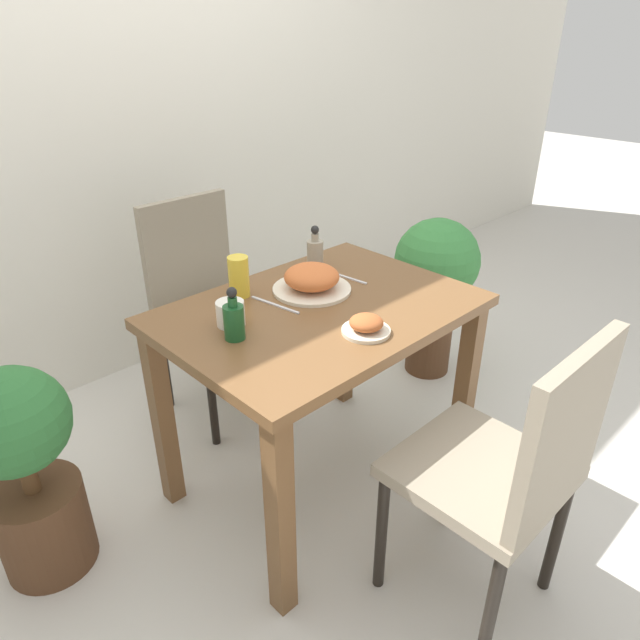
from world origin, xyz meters
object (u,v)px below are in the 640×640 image
chair_near (509,466)px  potted_plant_right (435,276)px  potted_plant_left (26,468)px  juice_glass (239,277)px  sauce_bottle (315,252)px  chair_far (206,295)px  food_plate (312,280)px  drink_cup (230,313)px  condiment_bottle (234,320)px  side_plate (366,326)px

chair_near → potted_plant_right: chair_near is taller
chair_near → potted_plant_left: chair_near is taller
juice_glass → sauce_bottle: bearing=0.8°
chair_far → sauce_bottle: bearing=-66.7°
food_plate → chair_far: bearing=94.3°
chair_near → sauce_bottle: chair_near is taller
juice_glass → potted_plant_left: size_ratio=0.19×
chair_near → drink_cup: chair_near is taller
drink_cup → condiment_bottle: bearing=-118.7°
condiment_bottle → potted_plant_right: 1.29m
potted_plant_left → food_plate: bearing=-13.7°
side_plate → drink_cup: (-0.25, 0.32, 0.01)m
potted_plant_right → potted_plant_left: bearing=175.5°
sauce_bottle → potted_plant_right: size_ratio=0.21×
sauce_bottle → chair_near: bearing=-103.0°
chair_far → juice_glass: (-0.15, -0.46, 0.27)m
drink_cup → chair_near: bearing=-71.3°
food_plate → condiment_bottle: 0.39m
condiment_bottle → potted_plant_left: size_ratio=0.23×
food_plate → side_plate: size_ratio=1.85×
drink_cup → potted_plant_right: bearing=4.5°
food_plate → condiment_bottle: condiment_bottle is taller
sauce_bottle → potted_plant_left: bearing=175.6°
chair_near → potted_plant_left: bearing=-50.3°
chair_far → chair_near: bearing=-91.0°
potted_plant_right → drink_cup: bearing=-175.5°
side_plate → potted_plant_right: (0.95, 0.41, -0.25)m
side_plate → condiment_bottle: size_ratio=0.90×
food_plate → sauce_bottle: bearing=43.4°
juice_glass → food_plate: bearing=-35.2°
food_plate → chair_near: bearing=-94.9°
chair_far → food_plate: chair_far is taller
juice_glass → sauce_bottle: sauce_bottle is taller
drink_cup → potted_plant_left: size_ratio=0.12×
food_plate → potted_plant_left: bearing=166.3°
chair_far → potted_plant_left: chair_far is taller
juice_glass → condiment_bottle: size_ratio=0.85×
chair_far → food_plate: size_ratio=3.44×
food_plate → side_plate: (-0.09, -0.33, -0.02)m
chair_far → drink_cup: 0.72m
juice_glass → potted_plant_left: bearing=173.1°
chair_near → side_plate: bearing=-87.9°
condiment_bottle → potted_plant_left: 0.75m
drink_cup → juice_glass: 0.21m
condiment_bottle → potted_plant_right: (1.25, 0.17, -0.29)m
drink_cup → potted_plant_left: 0.75m
chair_far → side_plate: (-0.04, -0.93, 0.23)m
drink_cup → sauce_bottle: bearing=17.2°
food_plate → condiment_bottle: bearing=-167.5°
juice_glass → condiment_bottle: (-0.19, -0.22, -0.01)m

